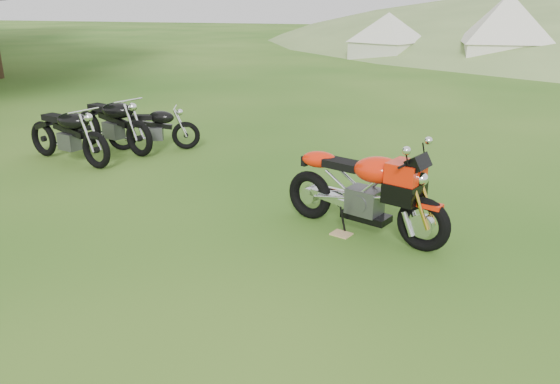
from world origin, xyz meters
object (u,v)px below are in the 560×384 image
(vintage_moto_c, at_px, (67,133))
(vintage_moto_d, at_px, (112,122))
(plywood_board, at_px, (341,234))
(tent_left, at_px, (388,34))
(tent_mid, at_px, (505,32))
(sport_motorcycle, at_px, (364,184))
(vintage_moto_a, at_px, (154,127))

(vintage_moto_c, xyz_separation_m, vintage_moto_d, (0.28, 0.92, 0.02))
(plywood_board, bearing_deg, vintage_moto_d, 151.43)
(vintage_moto_c, height_order, tent_left, tent_left)
(vintage_moto_d, height_order, tent_mid, tent_mid)
(vintage_moto_d, xyz_separation_m, tent_mid, (7.99, 16.97, 0.88))
(plywood_board, xyz_separation_m, vintage_moto_d, (-4.81, 2.62, 0.53))
(plywood_board, xyz_separation_m, tent_mid, (3.18, 19.58, 1.41))
(sport_motorcycle, xyz_separation_m, vintage_moto_d, (-5.03, 2.48, -0.08))
(vintage_moto_c, bearing_deg, tent_mid, 81.36)
(sport_motorcycle, xyz_separation_m, vintage_moto_a, (-4.32, 2.74, -0.19))
(sport_motorcycle, relative_size, vintage_moto_c, 1.05)
(vintage_moto_c, bearing_deg, plywood_board, -2.35)
(sport_motorcycle, relative_size, tent_mid, 0.63)
(sport_motorcycle, xyz_separation_m, tent_mid, (2.96, 19.45, 0.79))
(vintage_moto_c, relative_size, vintage_moto_d, 0.97)
(vintage_moto_c, bearing_deg, sport_motorcycle, -0.30)
(vintage_moto_a, distance_m, tent_mid, 18.26)
(vintage_moto_d, relative_size, tent_left, 0.77)
(tent_left, xyz_separation_m, tent_mid, (5.03, -1.43, 0.26))
(vintage_moto_d, bearing_deg, vintage_moto_a, 38.72)
(sport_motorcycle, xyz_separation_m, plywood_board, (-0.22, -0.13, -0.61))
(vintage_moto_a, height_order, vintage_moto_d, vintage_moto_d)
(sport_motorcycle, relative_size, tent_left, 0.78)
(plywood_board, xyz_separation_m, tent_left, (-1.84, 21.01, 1.15))
(tent_mid, bearing_deg, vintage_moto_c, -119.00)
(tent_mid, bearing_deg, vintage_moto_a, -117.72)
(vintage_moto_d, bearing_deg, vintage_moto_c, -87.64)
(vintage_moto_a, xyz_separation_m, tent_left, (2.25, 18.14, 0.72))
(sport_motorcycle, height_order, vintage_moto_d, sport_motorcycle)
(vintage_moto_a, bearing_deg, sport_motorcycle, -53.16)
(sport_motorcycle, bearing_deg, vintage_moto_c, -174.72)
(vintage_moto_c, distance_m, tent_mid, 19.72)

